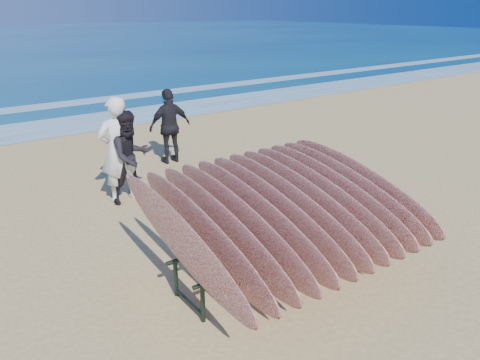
{
  "coord_description": "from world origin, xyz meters",
  "views": [
    {
      "loc": [
        -4.11,
        -4.65,
        3.49
      ],
      "look_at": [
        0.0,
        0.8,
        0.95
      ],
      "focal_mm": 35.0,
      "sensor_mm": 36.0,
      "label": 1
    }
  ],
  "objects_px": {
    "surfboard_rack": "(283,209)",
    "person_white": "(118,150)",
    "person_dark_b": "(170,126)",
    "person_dark_a": "(131,157)"
  },
  "relations": [
    {
      "from": "surfboard_rack",
      "to": "person_dark_b",
      "type": "distance_m",
      "value": 5.38
    },
    {
      "from": "surfboard_rack",
      "to": "person_white",
      "type": "height_order",
      "value": "person_white"
    },
    {
      "from": "surfboard_rack",
      "to": "person_white",
      "type": "bearing_deg",
      "value": 101.99
    },
    {
      "from": "surfboard_rack",
      "to": "person_white",
      "type": "xyz_separation_m",
      "value": [
        -0.72,
        3.76,
        0.05
      ]
    },
    {
      "from": "person_dark_a",
      "to": "person_dark_b",
      "type": "distance_m",
      "value": 2.36
    },
    {
      "from": "person_white",
      "to": "person_dark_b",
      "type": "height_order",
      "value": "person_white"
    },
    {
      "from": "surfboard_rack",
      "to": "person_dark_a",
      "type": "distance_m",
      "value": 3.67
    },
    {
      "from": "person_white",
      "to": "person_dark_b",
      "type": "xyz_separation_m",
      "value": [
        1.91,
        1.49,
        -0.12
      ]
    },
    {
      "from": "person_white",
      "to": "person_dark_a",
      "type": "xyz_separation_m",
      "value": [
        0.19,
        -0.13,
        -0.13
      ]
    },
    {
      "from": "surfboard_rack",
      "to": "person_dark_a",
      "type": "xyz_separation_m",
      "value": [
        -0.53,
        3.63,
        -0.08
      ]
    }
  ]
}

